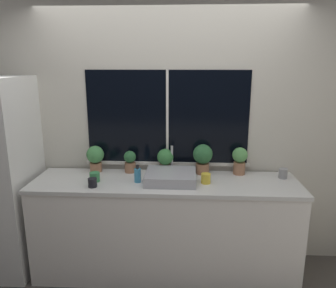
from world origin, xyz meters
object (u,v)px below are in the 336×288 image
object	(u,v)px
potted_plant_far_left	(95,157)
potted_plant_center	(165,160)
potted_plant_far_right	(240,159)
soap_bottle	(138,175)
potted_plant_left	(130,161)
mug_black	(92,183)
mug_yellow	(206,178)
mug_green	(95,177)
potted_plant_right	(203,157)
mug_grey	(283,173)
sink	(171,177)

from	to	relation	value
potted_plant_far_left	potted_plant_center	size ratio (longest dim) A/B	1.08
potted_plant_far_right	soap_bottle	bearing A→B (deg)	-163.94
potted_plant_left	mug_black	world-z (taller)	potted_plant_left
potted_plant_center	potted_plant_far_right	size ratio (longest dim) A/B	0.91
mug_yellow	mug_green	bearing A→B (deg)	-179.37
potted_plant_center	potted_plant_left	bearing A→B (deg)	180.00
potted_plant_right	potted_plant_far_right	xyz separation A→B (m)	(0.36, 0.00, -0.02)
potted_plant_far_left	mug_black	bearing A→B (deg)	-78.73
soap_bottle	mug_green	distance (m)	0.39
potted_plant_far_right	mug_yellow	bearing A→B (deg)	-141.55
mug_yellow	potted_plant_center	bearing A→B (deg)	144.98
potted_plant_right	mug_green	world-z (taller)	potted_plant_right
mug_grey	mug_black	bearing A→B (deg)	-169.45
potted_plant_far_left	mug_green	bearing A→B (deg)	-76.85
potted_plant_far_left	potted_plant_left	world-z (taller)	potted_plant_far_left
potted_plant_center	mug_grey	distance (m)	1.12
potted_plant_far_left	potted_plant_far_right	world-z (taller)	potted_plant_far_right
potted_plant_far_right	mug_yellow	size ratio (longest dim) A/B	2.98
sink	potted_plant_center	distance (m)	0.26
mug_black	mug_grey	bearing A→B (deg)	10.55
sink	soap_bottle	size ratio (longest dim) A/B	2.81
soap_bottle	mug_yellow	distance (m)	0.62
sink	potted_plant_far_right	xyz separation A→B (m)	(0.65, 0.24, 0.10)
potted_plant_right	mug_black	world-z (taller)	potted_plant_right
sink	potted_plant_far_left	distance (m)	0.80
potted_plant_far_right	mug_yellow	world-z (taller)	potted_plant_far_right
potted_plant_left	mug_yellow	distance (m)	0.78
mug_yellow	mug_black	world-z (taller)	mug_yellow
potted_plant_center	mug_grey	size ratio (longest dim) A/B	2.61
mug_green	mug_yellow	world-z (taller)	mug_yellow
potted_plant_far_left	potted_plant_far_right	size ratio (longest dim) A/B	0.98
potted_plant_left	potted_plant_far_right	bearing A→B (deg)	0.00
potted_plant_far_right	mug_black	xyz separation A→B (m)	(-1.33, -0.42, -0.11)
potted_plant_left	potted_plant_far_left	bearing A→B (deg)	180.00
potted_plant_center	potted_plant_far_right	distance (m)	0.72
potted_plant_far_right	potted_plant_center	bearing A→B (deg)	180.00
potted_plant_center	potted_plant_right	world-z (taller)	potted_plant_right
mug_green	mug_grey	size ratio (longest dim) A/B	1.00
mug_green	mug_yellow	distance (m)	1.01
mug_grey	potted_plant_right	bearing A→B (deg)	172.66
sink	mug_yellow	world-z (taller)	sink
mug_green	mug_yellow	bearing A→B (deg)	0.63
potted_plant_left	potted_plant_center	world-z (taller)	potted_plant_center
mug_green	mug_black	distance (m)	0.14
potted_plant_far_left	potted_plant_left	distance (m)	0.35
potted_plant_center	potted_plant_right	distance (m)	0.36
mug_green	mug_grey	world-z (taller)	mug_grey
potted_plant_right	mug_green	distance (m)	1.04
potted_plant_left	mug_green	world-z (taller)	potted_plant_left
potted_plant_far_right	mug_green	size ratio (longest dim) A/B	2.89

